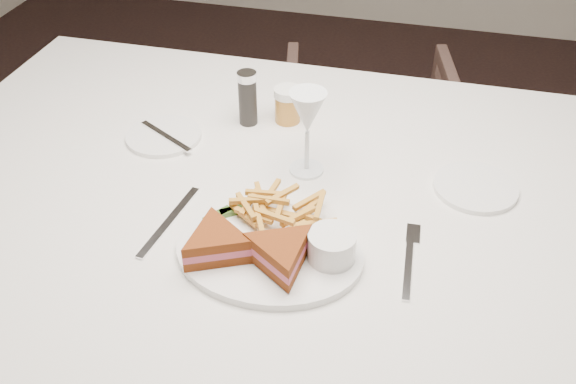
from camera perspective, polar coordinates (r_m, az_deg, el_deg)
The scene contains 3 objects.
table at distance 1.47m, azimuth 0.49°, elevation -11.93°, with size 1.60×1.07×0.75m, color silver.
chair_far at distance 2.23m, azimuth 7.09°, elevation 4.88°, with size 0.57×0.53×0.58m, color #503831.
table_setting at distance 1.14m, azimuth -0.80°, elevation -0.90°, with size 0.81×0.60×0.18m.
Camera 1 is at (0.01, -1.04, 1.50)m, focal length 40.00 mm.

